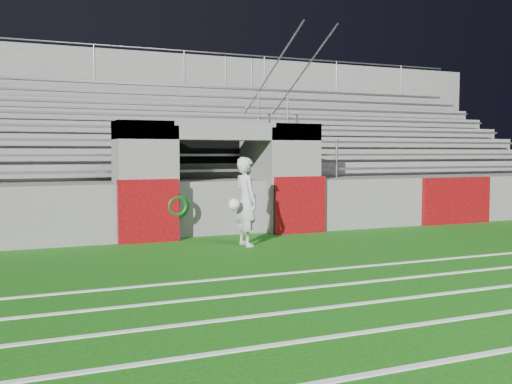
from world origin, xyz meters
name	(u,v)px	position (x,y,z in m)	size (l,w,h in m)	color
ground	(284,260)	(0.00, 0.00, 0.00)	(90.00, 90.00, 0.00)	#13510D
field_markings	(506,350)	(0.00, -5.00, 0.01)	(28.00, 8.09, 0.01)	white
stadium_structure	(172,166)	(0.00, 7.97, 1.49)	(26.00, 8.48, 5.42)	#605E5B
goalkeeper_with_ball	(246,202)	(-0.05, 1.74, 0.91)	(0.70, 0.70, 1.82)	#AEB4B8
hose_coil	(177,206)	(-1.18, 2.93, 0.76)	(0.55, 0.15, 0.55)	#0D431E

